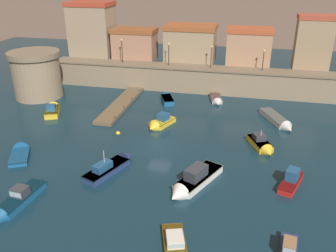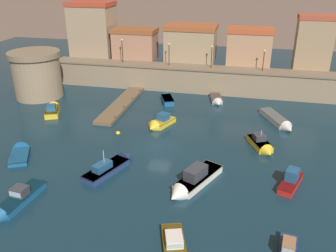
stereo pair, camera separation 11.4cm
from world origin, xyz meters
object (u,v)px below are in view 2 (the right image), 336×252
quay_lamp_1 (169,51)px  mooring_buoy_0 (118,133)px  moored_boat_1 (53,109)px  moored_boat_9 (159,123)px  fortress_tower (37,74)px  quay_lamp_0 (122,47)px  moored_boat_3 (13,203)px  moored_boat_0 (279,121)px  moored_boat_8 (21,152)px  quay_lamp_2 (212,53)px  moored_boat_2 (217,100)px  moored_boat_5 (262,145)px  moored_boat_13 (192,182)px  moored_boat_12 (167,98)px  quay_lamp_3 (264,57)px  moored_boat_4 (113,165)px  moored_boat_7 (293,178)px

quay_lamp_1 → mooring_buoy_0: bearing=-97.2°
moored_boat_1 → moored_boat_9: bearing=-117.9°
fortress_tower → mooring_buoy_0: size_ratio=14.03×
quay_lamp_0 → moored_boat_3: (2.06, -34.27, -6.15)m
moored_boat_0 → moored_boat_8: (-28.02, -14.82, -0.10)m
quay_lamp_0 → quay_lamp_1: quay_lamp_0 is taller
quay_lamp_2 → moored_boat_0: 16.16m
moored_boat_2 → moored_boat_5: (6.48, -13.95, 0.12)m
quay_lamp_2 → moored_boat_13: quay_lamp_2 is taller
moored_boat_12 → moored_boat_3: bearing=144.3°
moored_boat_0 → moored_boat_12: (-16.19, 5.09, 0.06)m
fortress_tower → quay_lamp_3: 34.88m
quay_lamp_0 → moored_boat_4: bearing=-73.1°
quay_lamp_1 → quay_lamp_3: quay_lamp_1 is taller
fortress_tower → moored_boat_13: 33.86m
quay_lamp_1 → moored_boat_0: bearing=-32.4°
moored_boat_1 → moored_boat_3: bearing=177.2°
moored_boat_1 → mooring_buoy_0: 12.04m
moored_boat_1 → moored_boat_12: moored_boat_1 is taller
moored_boat_4 → moored_boat_12: moored_boat_4 is taller
moored_boat_3 → quay_lamp_0: bearing=-171.4°
quay_lamp_0 → moored_boat_5: quay_lamp_0 is taller
moored_boat_13 → quay_lamp_2: bearing=-151.7°
moored_boat_4 → moored_boat_8: (-10.96, 0.63, -0.16)m
quay_lamp_1 → moored_boat_1: (-13.54, -13.95, -5.87)m
quay_lamp_2 → moored_boat_12: (-5.87, -5.82, -5.93)m
moored_boat_2 → moored_boat_9: moored_boat_9 is taller
quay_lamp_0 → moored_boat_12: size_ratio=0.83×
moored_boat_0 → quay_lamp_0: bearing=-138.6°
moored_boat_5 → moored_boat_12: (-13.95, 12.76, -0.05)m
quay_lamp_0 → fortress_tower: bearing=-143.5°
quay_lamp_3 → moored_boat_0: 12.59m
quay_lamp_1 → mooring_buoy_0: size_ratio=6.51×
moored_boat_2 → quay_lamp_1: bearing=-131.9°
moored_boat_12 → mooring_buoy_0: (-3.30, -12.49, -0.42)m
moored_boat_2 → moored_boat_3: bearing=-38.9°
fortress_tower → moored_boat_9: fortress_tower is taller
moored_boat_0 → moored_boat_9: (-15.01, -4.26, 0.10)m
quay_lamp_2 → moored_boat_9: (-4.69, -15.16, -5.90)m
quay_lamp_1 → moored_boat_4: 27.02m
quay_lamp_1 → quay_lamp_2: bearing=0.0°
moored_boat_0 → moored_boat_12: 16.97m
quay_lamp_0 → moored_boat_2: bearing=-15.8°
quay_lamp_1 → moored_boat_9: bearing=-81.9°
quay_lamp_1 → moored_boat_8: size_ratio=0.72×
moored_boat_7 → moored_boat_13: moored_boat_13 is taller
moored_boat_0 → moored_boat_2: (-8.72, 6.27, -0.02)m
moored_boat_1 → moored_boat_13: (22.00, -13.81, 0.04)m
moored_boat_0 → quay_lamp_3: bearing=167.1°
quay_lamp_2 → quay_lamp_3: size_ratio=1.09×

